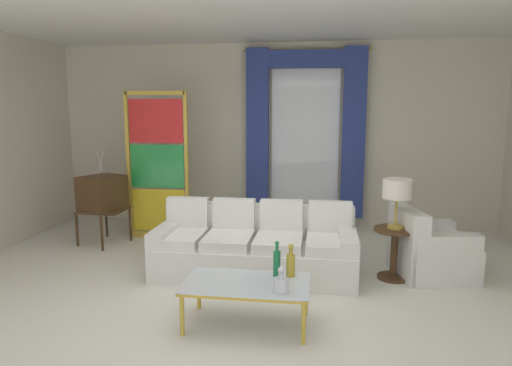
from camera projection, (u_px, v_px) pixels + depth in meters
ground_plane at (243, 294)px, 4.80m from camera, size 16.00×16.00×0.00m
wall_rear at (274, 136)px, 7.55m from camera, size 8.00×0.12×3.00m
ceiling_slab at (254, 12)px, 5.10m from camera, size 8.00×7.60×0.04m
curtained_window at (305, 122)px, 7.28m from camera, size 2.00×0.17×2.70m
couch_white_long at (256, 248)px, 5.40m from camera, size 2.34×0.92×0.86m
coffee_table at (247, 286)px, 4.06m from camera, size 1.12×0.62×0.41m
bottle_blue_decanter at (277, 262)px, 4.17m from camera, size 0.07×0.07×0.34m
bottle_crystal_tall at (281, 284)px, 3.81m from camera, size 0.13×0.13×0.22m
bottle_amber_squat at (291, 263)px, 4.18m from camera, size 0.08×0.08×0.31m
vintage_tv at (102, 194)px, 6.52m from camera, size 0.67×0.72×1.35m
armchair_white at (428, 252)px, 5.31m from camera, size 0.96×0.95×0.80m
stained_glass_divider at (158, 169)px, 6.74m from camera, size 0.95×0.05×2.20m
peacock_figurine at (178, 233)px, 6.35m from camera, size 0.44×0.60×0.50m
round_side_table at (394, 249)px, 5.20m from camera, size 0.48×0.48×0.59m
table_lamp_brass at (397, 191)px, 5.09m from camera, size 0.32×0.32×0.57m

